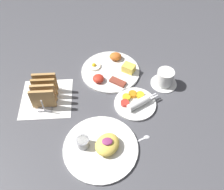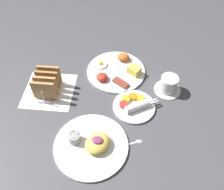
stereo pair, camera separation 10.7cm
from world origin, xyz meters
TOP-DOWN VIEW (x-y plane):
  - ground_plane at (0.00, 0.00)m, footprint 3.00×3.00m
  - napkin_flat at (-0.21, 0.07)m, footprint 0.22×0.22m
  - plate_breakfast at (0.08, 0.22)m, footprint 0.28×0.28m
  - plate_condiments at (0.17, 0.01)m, footprint 0.19×0.18m
  - plate_foreground at (0.02, -0.19)m, footprint 0.28×0.28m
  - toast_rack at (-0.21, 0.07)m, footprint 0.10×0.15m
  - coffee_cup at (0.32, 0.13)m, footprint 0.12×0.12m
  - teaspoon at (0.17, -0.16)m, footprint 0.12×0.06m

SIDE VIEW (x-z plane):
  - ground_plane at x=0.00m, z-range 0.00..0.00m
  - napkin_flat at x=-0.21m, z-range 0.00..0.00m
  - teaspoon at x=0.17m, z-range 0.00..0.01m
  - plate_breakfast at x=0.08m, z-range -0.01..0.03m
  - plate_condiments at x=0.17m, z-range -0.01..0.03m
  - plate_foreground at x=0.02m, z-range -0.01..0.04m
  - coffee_cup at x=0.32m, z-range 0.00..0.08m
  - toast_rack at x=-0.21m, z-range 0.00..0.10m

